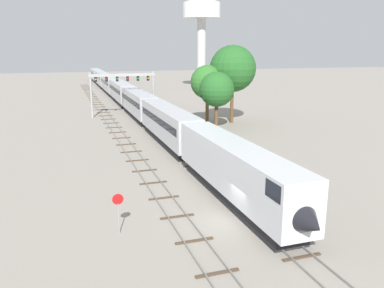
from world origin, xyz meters
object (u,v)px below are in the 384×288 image
Objects in this scene: water_tower at (202,16)px; trackside_tree_left at (207,82)px; stop_sign at (118,208)px; trackside_tree_right at (217,90)px; signal_gantry at (123,84)px; trackside_tree_mid at (233,69)px; passenger_train at (121,92)px.

trackside_tree_left is at bearing -108.72° from water_tower.
trackside_tree_right is (19.43, 30.68, 4.39)m from stop_sign.
trackside_tree_mid reaches higher than signal_gantry.
stop_sign is (-10.00, -66.86, -0.74)m from passenger_train.
trackside_tree_mid is (14.21, -31.29, 6.47)m from passenger_train.
signal_gantry is 1.24× the size of trackside_tree_left.
passenger_train is at bearing 83.20° from signal_gantry.
trackside_tree_right is (-18.26, -57.84, -15.47)m from water_tower.
stop_sign is at bearing -124.25° from trackside_tree_mid.
trackside_tree_left is (9.73, -31.35, 4.36)m from passenger_train.
trackside_tree_left is 4.95m from trackside_tree_mid.
passenger_train is 67.61m from stop_sign.
signal_gantry is at bearing 80.83° from stop_sign.
water_tower is at bearing 66.93° from stop_sign.
trackside_tree_mid is at bearing -37.03° from signal_gantry.
water_tower is 62.59m from trackside_tree_right.
trackside_tree_left reaches higher than stop_sign.
trackside_tree_left is at bearing 86.43° from trackside_tree_right.
signal_gantry reaches higher than passenger_train.
trackside_tree_left is 4.90m from trackside_tree_right.
water_tower is 9.33× the size of stop_sign.
stop_sign is 36.58m from trackside_tree_right.
trackside_tree_right is at bearing -107.52° from water_tower.
trackside_tree_mid is at bearing 0.69° from trackside_tree_left.
water_tower reaches higher than signal_gantry.
trackside_tree_mid reaches higher than stop_sign.
signal_gantry is 48.79m from stop_sign.
stop_sign is 43.63m from trackside_tree_mid.
water_tower is at bearing 53.54° from signal_gantry.
trackside_tree_left reaches higher than passenger_train.
passenger_train is at bearing 104.61° from trackside_tree_right.
trackside_tree_mid is (-13.48, -52.94, -12.65)m from water_tower.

